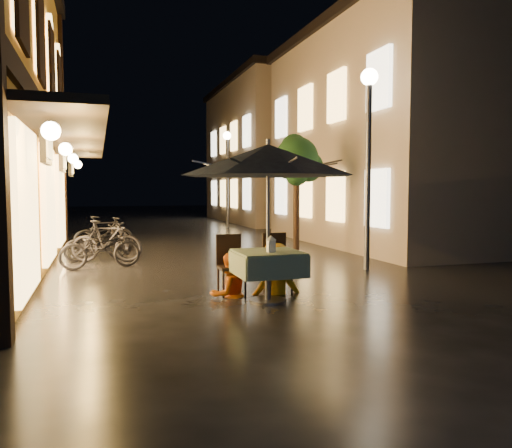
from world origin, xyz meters
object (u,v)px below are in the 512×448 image
object	(u,v)px
cafe_table	(268,264)
bicycle_0	(100,248)
person_orange	(229,254)
person_yellow	(275,245)
table_lantern	(271,243)
patio_umbrella	(268,160)
streetlamp_near	(369,132)

from	to	relation	value
cafe_table	bicycle_0	bearing A→B (deg)	120.45
person_orange	person_yellow	world-z (taller)	person_yellow
person_yellow	person_orange	bearing A→B (deg)	3.12
person_yellow	table_lantern	bearing A→B (deg)	69.07
person_yellow	cafe_table	bearing A→B (deg)	64.09
person_yellow	bicycle_0	xyz separation A→B (m)	(-2.74, 3.53, -0.35)
cafe_table	patio_umbrella	xyz separation A→B (m)	(0.00, 0.00, 1.56)
cafe_table	person_orange	size ratio (longest dim) A/B	0.73
patio_umbrella	person_orange	size ratio (longest dim) A/B	1.94
patio_umbrella	person_orange	distance (m)	1.65
cafe_table	person_orange	distance (m)	0.75
cafe_table	person_yellow	size ratio (longest dim) A/B	0.62
table_lantern	person_yellow	world-z (taller)	person_yellow
cafe_table	table_lantern	bearing A→B (deg)	-90.00
streetlamp_near	bicycle_0	xyz separation A→B (m)	(-5.42, 1.85, -2.47)
streetlamp_near	person_yellow	size ratio (longest dim) A/B	2.63
table_lantern	cafe_table	bearing A→B (deg)	90.00
table_lantern	person_yellow	bearing A→B (deg)	65.30
cafe_table	streetlamp_near	bearing A→B (deg)	36.86
table_lantern	bicycle_0	world-z (taller)	table_lantern
patio_umbrella	table_lantern	distance (m)	1.24
patio_umbrella	person_orange	xyz separation A→B (m)	(-0.46, 0.58, -1.47)
table_lantern	person_orange	world-z (taller)	person_orange
person_orange	cafe_table	bearing A→B (deg)	113.87
streetlamp_near	cafe_table	xyz separation A→B (m)	(-3.01, -2.25, -2.33)
cafe_table	patio_umbrella	size ratio (longest dim) A/B	0.38
streetlamp_near	bicycle_0	bearing A→B (deg)	161.18
cafe_table	person_yellow	world-z (taller)	person_yellow
bicycle_0	person_orange	bearing A→B (deg)	-162.72
person_orange	patio_umbrella	bearing A→B (deg)	113.87
streetlamp_near	table_lantern	size ratio (longest dim) A/B	16.92
patio_umbrella	table_lantern	size ratio (longest dim) A/B	10.50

